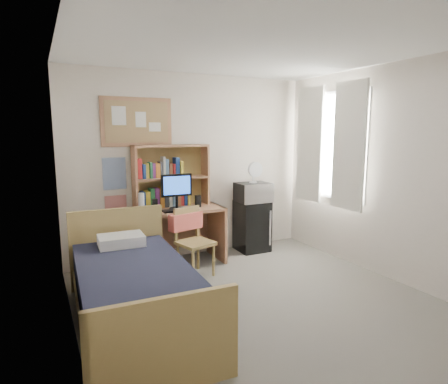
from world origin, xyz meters
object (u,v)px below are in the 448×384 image
mini_fridge (252,226)px  bed (136,296)px  monitor (177,193)px  speaker_right (198,201)px  desk_chair (195,242)px  speaker_left (155,205)px  bulletin_board (137,122)px  desk (176,236)px  desk_fan (253,174)px  microwave (253,192)px

mini_fridge → bed: mini_fridge is taller
monitor → speaker_right: bearing=0.0°
desk_chair → speaker_right: speaker_right is taller
desk_chair → speaker_left: 0.73m
desk_chair → speaker_right: size_ratio=5.30×
bulletin_board → desk: size_ratio=0.75×
speaker_left → speaker_right: speaker_right is taller
speaker_right → desk_fan: (0.94, 0.12, 0.32)m
microwave → mini_fridge: bearing=90.0°
bulletin_board → microwave: size_ratio=1.93×
desk_fan → monitor: bearing=-173.3°
bulletin_board → speaker_left: size_ratio=6.01×
mini_fridge → desk: bearing=-175.1°
desk_chair → microwave: (1.17, 0.56, 0.47)m
desk → mini_fridge: 1.24m
bed → monitor: size_ratio=4.61×
bulletin_board → desk: bearing=-38.2°
desk_chair → monitor: (-0.08, 0.45, 0.57)m
monitor → speaker_left: size_ratio=2.83×
desk_chair → bulletin_board: bearing=105.5°
desk_chair → speaker_right: (0.22, 0.44, 0.43)m
speaker_left → speaker_right: 0.60m
bed → desk: bearing=60.0°
desk → mini_fridge: desk is taller
speaker_right → microwave: bearing=7.8°
bed → desk_fan: desk_fan is taller
desk → bed: size_ratio=0.61×
desk_chair → speaker_left: size_ratio=5.50×
desk → speaker_left: speaker_left is taller
mini_fridge → microwave: 0.52m
monitor → mini_fridge: bearing=6.9°
mini_fridge → bulletin_board: bearing=173.1°
desk_fan → bed: bearing=-144.3°
bulletin_board → bed: 2.42m
speaker_left → microwave: (1.54, 0.11, 0.04)m
desk_fan → speaker_left: bearing=-174.4°
mini_fridge → bed: bearing=-143.9°
desk_chair → desk_fan: (1.17, 0.56, 0.75)m
bulletin_board → desk_fan: bearing=-9.1°
desk → mini_fridge: (1.24, 0.07, -0.01)m
desk_fan → speaker_right: bearing=-171.4°
bed → speaker_left: (0.59, 1.34, 0.58)m
desk → monitor: 0.61m
desk_fan → bulletin_board: bearing=172.4°
bulletin_board → bed: size_ratio=0.46×
speaker_right → mini_fridge: bearing=9.0°
bulletin_board → mini_fridge: (1.64, -0.24, -1.54)m
monitor → speaker_right: (0.30, -0.00, -0.14)m
bulletin_board → microwave: 1.95m
speaker_left → monitor: bearing=0.0°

